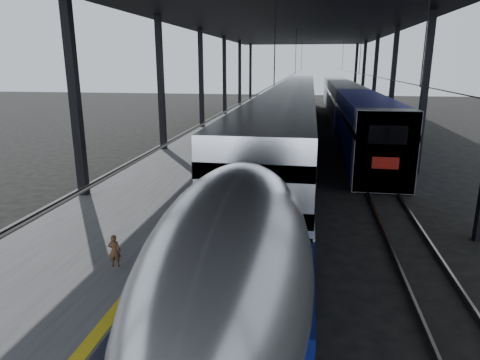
# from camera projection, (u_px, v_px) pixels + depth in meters

# --- Properties ---
(ground) EXTENTS (160.00, 160.00, 0.00)m
(ground) POSITION_uv_depth(u_px,v_px,m) (186.00, 287.00, 12.36)
(ground) COLOR black
(ground) RESTS_ON ground
(platform) EXTENTS (6.00, 80.00, 1.00)m
(platform) POSITION_uv_depth(u_px,v_px,m) (216.00, 143.00, 31.81)
(platform) COLOR #4C4C4F
(platform) RESTS_ON ground
(yellow_strip) EXTENTS (0.30, 80.00, 0.01)m
(yellow_strip) POSITION_uv_depth(u_px,v_px,m) (253.00, 138.00, 31.24)
(yellow_strip) COLOR gold
(yellow_strip) RESTS_ON platform
(rails) EXTENTS (6.52, 80.00, 0.16)m
(rails) POSITION_uv_depth(u_px,v_px,m) (325.00, 152.00, 30.68)
(rails) COLOR slate
(rails) RESTS_ON ground
(canopy) EXTENTS (18.00, 75.00, 9.47)m
(canopy) POSITION_uv_depth(u_px,v_px,m) (293.00, 19.00, 28.71)
(canopy) COLOR black
(canopy) RESTS_ON ground
(tgv_train) EXTENTS (3.17, 65.20, 4.54)m
(tgv_train) POSITION_uv_depth(u_px,v_px,m) (293.00, 117.00, 34.19)
(tgv_train) COLOR silver
(tgv_train) RESTS_ON ground
(second_train) EXTENTS (2.99, 56.05, 4.11)m
(second_train) POSITION_uv_depth(u_px,v_px,m) (345.00, 103.00, 46.40)
(second_train) COLOR navy
(second_train) RESTS_ON ground
(child) EXTENTS (0.36, 0.26, 0.90)m
(child) POSITION_uv_depth(u_px,v_px,m) (114.00, 251.00, 11.30)
(child) COLOR #4C2F19
(child) RESTS_ON platform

